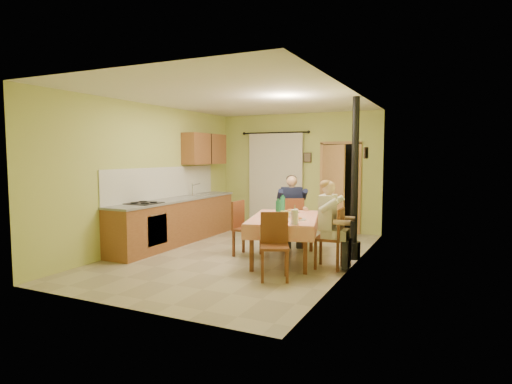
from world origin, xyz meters
The scene contains 17 objects.
floor centered at (0.00, 0.00, 0.00)m, with size 4.00×6.00×0.01m, color tan.
room_shell centered at (0.00, 0.00, 1.82)m, with size 4.04×6.04×2.82m.
kitchen_run centered at (-1.71, 0.40, 0.48)m, with size 0.64×3.64×1.56m.
upper_cabinets centered at (-1.82, 1.70, 1.95)m, with size 0.35×1.40×0.70m, color brown.
curtain centered at (-0.55, 2.90, 1.26)m, with size 1.70×0.07×2.22m.
doorway centered at (1.00, 2.84, 1.05)m, with size 0.96×0.58×2.15m.
dining_table centered at (0.85, -0.04, 0.38)m, with size 1.54×2.06×0.76m.
tableware centered at (0.90, -0.14, 0.83)m, with size 0.96×1.50×0.33m.
chair_far centered at (0.59, 1.03, 0.29)m, with size 0.57×0.57×0.98m.
chair_near centered at (1.14, -1.14, 0.29)m, with size 0.54×0.54×0.97m.
chair_right centered at (1.70, -0.20, 0.29)m, with size 0.43×0.43×0.97m.
chair_left centered at (0.10, 0.01, 0.29)m, with size 0.44×0.44×0.98m.
man_far centered at (0.58, 1.04, 0.88)m, with size 0.65×0.62×1.39m.
man_right centered at (1.69, -0.20, 0.88)m, with size 0.48×0.60×1.39m.
stove_flue centered at (1.90, 0.60, 1.02)m, with size 0.24×0.24×2.80m.
picture_back centered at (0.25, 2.97, 1.75)m, with size 0.19×0.03×0.23m, color black.
picture_right centered at (1.97, 1.20, 1.85)m, with size 0.03×0.31×0.21m, color brown.
Camera 1 is at (3.51, -6.78, 1.81)m, focal length 30.00 mm.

